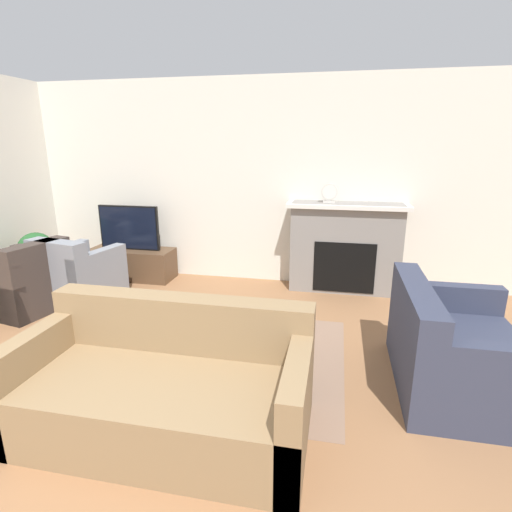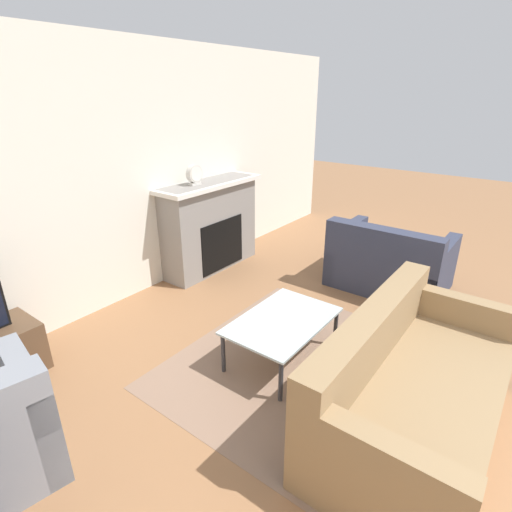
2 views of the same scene
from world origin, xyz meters
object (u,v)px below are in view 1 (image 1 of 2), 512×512
Objects in this scene: armchair_accent at (79,278)px; coffee_table at (226,313)px; mantel_clock at (329,193)px; armchair_by_window at (23,285)px; tv at (129,228)px; couch_sectional at (166,389)px; potted_plant at (37,255)px; couch_loveseat at (454,353)px.

armchair_accent is 2.19m from coffee_table.
armchair_accent is 3.95× the size of mantel_clock.
mantel_clock is at bearing -148.78° from armchair_accent.
armchair_by_window and armchair_accent have the same top height.
armchair_accent is at bearing -100.76° from tv.
tv is at bearing 122.02° from couch_sectional.
mantel_clock is (3.69, 0.78, 0.81)m from potted_plant.
mantel_clock reaches higher than couch_sectional.
couch_sectional is 2.03× the size of armchair_accent.
tv is 1.14× the size of potted_plant.
couch_sectional is at bearing -38.38° from potted_plant.
couch_loveseat and armchair_by_window have the same top height.
armchair_accent is 3.24m from mantel_clock.
couch_sectional is 1.92× the size of armchair_by_window.
couch_sectional reaches higher than potted_plant.
tv reaches higher than armchair_accent.
tv is at bearing 34.56° from potted_plant.
armchair_by_window is (-2.44, 1.54, 0.01)m from couch_sectional.
coffee_table is at bearing 170.61° from armchair_accent.
mantel_clock reaches higher than tv.
tv is 1.06m from armchair_accent.
coffee_table is at bearing 85.01° from couch_sectional.
couch_sectional is 8.01× the size of mantel_clock.
potted_plant is at bearing -9.11° from armchair_accent.
coffee_table is at bearing -42.52° from tv.
armchair_accent is (-0.18, -0.95, -0.43)m from tv.
mantel_clock is (0.85, 1.83, 0.92)m from coffee_table.
couch_loveseat and armchair_accent have the same top height.
mantel_clock reaches higher than coffee_table.
tv reaches higher than potted_plant.
armchair_by_window is (-4.44, 0.65, 0.01)m from couch_loveseat.
coffee_table is (-1.91, 0.23, 0.06)m from couch_loveseat.
armchair_accent is 0.85m from potted_plant.
potted_plant is (-2.74, 2.17, 0.18)m from couch_sectional.
armchair_by_window reaches higher than potted_plant.
couch_sectional is at bearing 68.94° from armchair_by_window.
armchair_by_window is 1.30× the size of potted_plant.
couch_loveseat is at bearing 23.85° from couch_sectional.
tv is at bearing 137.48° from coffee_table.
potted_plant is 3.85m from mantel_clock.
armchair_accent is at bearing 75.88° from couch_loveseat.
coffee_table is (2.05, -0.76, 0.05)m from armchair_accent.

